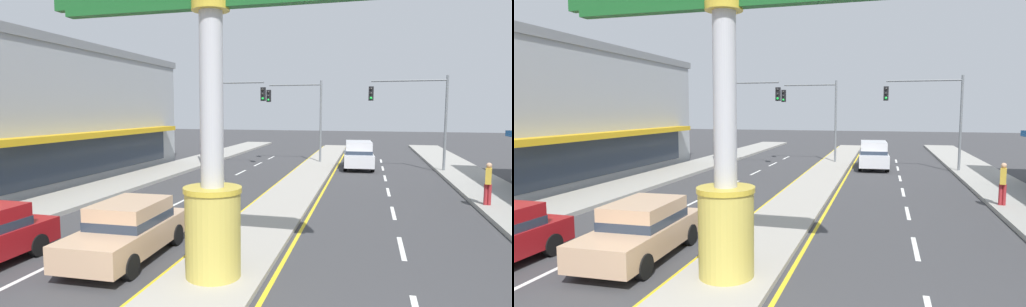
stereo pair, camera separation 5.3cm
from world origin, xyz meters
TOP-DOWN VIEW (x-y plane):
  - median_strip at (0.00, 18.00)m, footprint 2.32×52.00m
  - sidewalk_left at (-9.26, 16.00)m, footprint 3.00×60.00m
  - sidewalk_right at (9.26, 16.00)m, footprint 3.00×60.00m
  - lane_markings at (0.00, 16.65)m, footprint 9.06×52.00m
  - district_sign at (0.00, 5.52)m, footprint 7.93×1.36m
  - storefront_left at (-15.85, 15.58)m, footprint 10.37×22.82m
  - traffic_light_left_side at (-6.40, 24.76)m, footprint 4.86×0.46m
  - traffic_light_right_side at (6.40, 25.53)m, footprint 4.86×0.46m
  - traffic_light_median_far at (-1.54, 28.39)m, footprint 4.20×0.46m
  - sedan_near_right_lane at (-2.81, 6.49)m, footprint 1.94×4.35m
  - suv_far_right_lane at (2.81, 26.12)m, footprint 2.16×4.70m
  - pedestrian_far_side at (8.17, 15.23)m, footprint 0.32×0.44m

SIDE VIEW (x-z plane):
  - lane_markings at x=0.00m, z-range 0.00..0.01m
  - median_strip at x=0.00m, z-range 0.00..0.14m
  - sidewalk_left at x=-9.26m, z-range 0.00..0.18m
  - sidewalk_right at x=9.26m, z-range 0.00..0.18m
  - sedan_near_right_lane at x=-2.81m, z-range 0.02..1.55m
  - suv_far_right_lane at x=2.81m, z-range 0.03..1.93m
  - pedestrian_far_side at x=8.17m, z-range 0.30..2.02m
  - storefront_left at x=-15.85m, z-range 0.00..7.63m
  - district_sign at x=0.00m, z-range 0.28..8.09m
  - traffic_light_median_far at x=-1.54m, z-range 1.09..7.29m
  - traffic_light_left_side at x=-6.40m, z-range 1.15..7.35m
  - traffic_light_right_side at x=6.40m, z-range 1.15..7.35m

